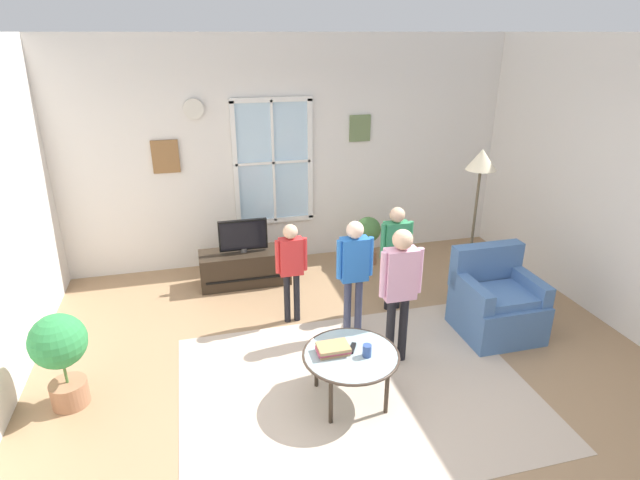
{
  "coord_description": "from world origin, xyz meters",
  "views": [
    {
      "loc": [
        -1.27,
        -3.52,
        2.9
      ],
      "look_at": [
        -0.15,
        0.81,
        1.06
      ],
      "focal_mm": 28.55,
      "sensor_mm": 36.0,
      "label": 1
    }
  ],
  "objects_px": {
    "coffee_table": "(351,357)",
    "person_pink_shirt": "(400,282)",
    "armchair": "(496,303)",
    "potted_plant_corner": "(60,351)",
    "tv_stand": "(245,267)",
    "person_blue_shirt": "(354,266)",
    "person_green_shirt": "(395,247)",
    "cup": "(367,351)",
    "potted_plant_by_window": "(368,236)",
    "person_red_shirt": "(291,262)",
    "floor_lamp": "(480,176)",
    "television": "(243,235)",
    "remote_near_books": "(352,348)",
    "book_stack": "(333,349)"
  },
  "relations": [
    {
      "from": "remote_near_books",
      "to": "person_pink_shirt",
      "type": "relative_size",
      "value": 0.11
    },
    {
      "from": "coffee_table",
      "to": "person_pink_shirt",
      "type": "bearing_deg",
      "value": 35.81
    },
    {
      "from": "person_red_shirt",
      "to": "potted_plant_corner",
      "type": "xyz_separation_m",
      "value": [
        -2.07,
        -0.84,
        -0.17
      ]
    },
    {
      "from": "armchair",
      "to": "person_green_shirt",
      "type": "distance_m",
      "value": 1.17
    },
    {
      "from": "person_blue_shirt",
      "to": "remote_near_books",
      "type": "bearing_deg",
      "value": -108.36
    },
    {
      "from": "person_red_shirt",
      "to": "remote_near_books",
      "type": "bearing_deg",
      "value": -79.12
    },
    {
      "from": "person_red_shirt",
      "to": "person_blue_shirt",
      "type": "xyz_separation_m",
      "value": [
        0.55,
        -0.41,
        0.08
      ]
    },
    {
      "from": "potted_plant_by_window",
      "to": "floor_lamp",
      "type": "xyz_separation_m",
      "value": [
        0.77,
        -1.24,
        1.09
      ]
    },
    {
      "from": "remote_near_books",
      "to": "armchair",
      "type": "bearing_deg",
      "value": 18.79
    },
    {
      "from": "book_stack",
      "to": "potted_plant_by_window",
      "type": "xyz_separation_m",
      "value": [
        1.2,
        2.52,
        -0.1
      ]
    },
    {
      "from": "coffee_table",
      "to": "book_stack",
      "type": "bearing_deg",
      "value": 159.94
    },
    {
      "from": "television",
      "to": "book_stack",
      "type": "relative_size",
      "value": 2.12
    },
    {
      "from": "television",
      "to": "cup",
      "type": "distance_m",
      "value": 2.56
    },
    {
      "from": "remote_near_books",
      "to": "television",
      "type": "bearing_deg",
      "value": 105.19
    },
    {
      "from": "television",
      "to": "tv_stand",
      "type": "bearing_deg",
      "value": 90.0
    },
    {
      "from": "tv_stand",
      "to": "book_stack",
      "type": "bearing_deg",
      "value": -78.86
    },
    {
      "from": "person_red_shirt",
      "to": "person_pink_shirt",
      "type": "bearing_deg",
      "value": -49.8
    },
    {
      "from": "armchair",
      "to": "floor_lamp",
      "type": "height_order",
      "value": "floor_lamp"
    },
    {
      "from": "television",
      "to": "person_red_shirt",
      "type": "bearing_deg",
      "value": -69.58
    },
    {
      "from": "cup",
      "to": "potted_plant_by_window",
      "type": "distance_m",
      "value": 2.79
    },
    {
      "from": "floor_lamp",
      "to": "tv_stand",
      "type": "bearing_deg",
      "value": 156.24
    },
    {
      "from": "potted_plant_corner",
      "to": "potted_plant_by_window",
      "type": "bearing_deg",
      "value": 31.36
    },
    {
      "from": "person_pink_shirt",
      "to": "person_blue_shirt",
      "type": "relative_size",
      "value": 1.08
    },
    {
      "from": "book_stack",
      "to": "potted_plant_corner",
      "type": "bearing_deg",
      "value": 167.38
    },
    {
      "from": "person_red_shirt",
      "to": "floor_lamp",
      "type": "distance_m",
      "value": 2.2
    },
    {
      "from": "coffee_table",
      "to": "person_pink_shirt",
      "type": "xyz_separation_m",
      "value": [
        0.58,
        0.42,
        0.41
      ]
    },
    {
      "from": "tv_stand",
      "to": "person_blue_shirt",
      "type": "relative_size",
      "value": 0.88
    },
    {
      "from": "tv_stand",
      "to": "person_blue_shirt",
      "type": "height_order",
      "value": "person_blue_shirt"
    },
    {
      "from": "tv_stand",
      "to": "floor_lamp",
      "type": "distance_m",
      "value": 2.95
    },
    {
      "from": "armchair",
      "to": "person_blue_shirt",
      "type": "bearing_deg",
      "value": 168.06
    },
    {
      "from": "coffee_table",
      "to": "person_red_shirt",
      "type": "bearing_deg",
      "value": 99.02
    },
    {
      "from": "remote_near_books",
      "to": "person_green_shirt",
      "type": "relative_size",
      "value": 0.12
    },
    {
      "from": "armchair",
      "to": "remote_near_books",
      "type": "height_order",
      "value": "armchair"
    },
    {
      "from": "armchair",
      "to": "coffee_table",
      "type": "bearing_deg",
      "value": -159.72
    },
    {
      "from": "tv_stand",
      "to": "television",
      "type": "distance_m",
      "value": 0.42
    },
    {
      "from": "television",
      "to": "coffee_table",
      "type": "xyz_separation_m",
      "value": [
        0.6,
        -2.39,
        -0.21
      ]
    },
    {
      "from": "cup",
      "to": "potted_plant_by_window",
      "type": "xyz_separation_m",
      "value": [
        0.94,
        2.63,
        -0.11
      ]
    },
    {
      "from": "floor_lamp",
      "to": "cup",
      "type": "bearing_deg",
      "value": -141.03
    },
    {
      "from": "person_blue_shirt",
      "to": "coffee_table",
      "type": "bearing_deg",
      "value": -109.05
    },
    {
      "from": "person_green_shirt",
      "to": "coffee_table",
      "type": "bearing_deg",
      "value": -124.48
    },
    {
      "from": "armchair",
      "to": "remote_near_books",
      "type": "relative_size",
      "value": 6.21
    },
    {
      "from": "coffee_table",
      "to": "cup",
      "type": "distance_m",
      "value": 0.15
    },
    {
      "from": "potted_plant_by_window",
      "to": "person_green_shirt",
      "type": "bearing_deg",
      "value": -96.14
    },
    {
      "from": "book_stack",
      "to": "armchair",
      "type": "bearing_deg",
      "value": 17.57
    },
    {
      "from": "cup",
      "to": "person_blue_shirt",
      "type": "distance_m",
      "value": 1.07
    },
    {
      "from": "armchair",
      "to": "potted_plant_corner",
      "type": "distance_m",
      "value": 4.06
    },
    {
      "from": "book_stack",
      "to": "person_blue_shirt",
      "type": "relative_size",
      "value": 0.22
    },
    {
      "from": "person_pink_shirt",
      "to": "potted_plant_by_window",
      "type": "bearing_deg",
      "value": 77.53
    },
    {
      "from": "person_pink_shirt",
      "to": "person_red_shirt",
      "type": "distance_m",
      "value": 1.25
    },
    {
      "from": "armchair",
      "to": "potted_plant_corner",
      "type": "height_order",
      "value": "armchair"
    }
  ]
}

